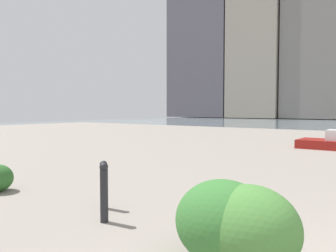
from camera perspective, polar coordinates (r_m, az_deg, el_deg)
name	(u,v)px	position (r m, az deg, el deg)	size (l,w,h in m)	color
building_slab	(327,17)	(74.73, 26.01, 16.82)	(14.02, 13.52, 42.24)	gray
building_annex	(263,31)	(78.16, 16.33, 15.61)	(11.09, 15.24, 40.27)	#9E9384
building_highrise	(206,33)	(82.34, 6.66, 15.78)	(15.31, 11.33, 42.34)	#5B5660
bollard_near	(104,191)	(5.06, -11.12, -11.14)	(0.13, 0.13, 0.90)	#232328
bollard_mid	(104,184)	(5.76, -11.18, -9.85)	(0.13, 0.13, 0.82)	#232328
shrub_low	(249,228)	(3.67, 14.05, -16.93)	(1.07, 0.96, 0.91)	#477F38
shrub_wide	(223,222)	(3.77, 9.63, -16.19)	(1.09, 0.98, 0.92)	#387533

